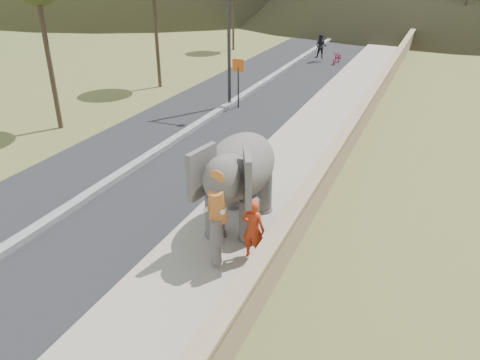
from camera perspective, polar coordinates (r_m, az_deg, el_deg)
name	(u,v)px	position (r m, az deg, el deg)	size (l,w,h in m)	color
ground	(225,245)	(12.44, -1.86, -7.91)	(160.00, 160.00, 0.00)	olive
road	(219,113)	(22.59, -2.61, 8.12)	(7.00, 120.00, 0.03)	black
median	(219,111)	(22.56, -2.62, 8.35)	(0.35, 120.00, 0.22)	black
walkway	(321,126)	(20.98, 9.86, 6.51)	(3.00, 120.00, 0.15)	#9E9687
parapet	(360,120)	(20.54, 14.44, 7.04)	(0.30, 120.00, 1.10)	tan
lamppost	(235,3)	(22.61, -0.65, 20.75)	(1.76, 0.36, 8.00)	#313036
signboard	(238,75)	(23.01, -0.21, 12.69)	(0.60, 0.08, 2.40)	#2D2D33
elephant_and_man	(240,180)	(12.48, 0.04, 0.03)	(2.42, 3.91, 2.67)	#68635E
motorcyclist	(329,52)	(34.11, 10.82, 15.10)	(1.96, 1.69, 1.90)	maroon
trees	(438,9)	(37.13, 22.96, 18.67)	(46.80, 42.29, 7.66)	#473828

